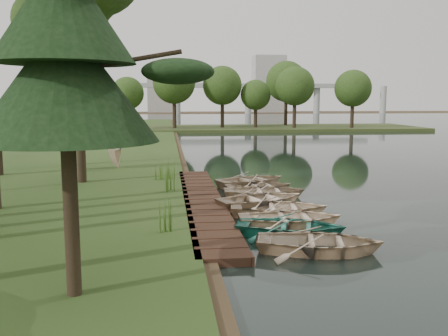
{
  "coord_description": "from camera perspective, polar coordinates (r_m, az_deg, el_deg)",
  "views": [
    {
      "loc": [
        -3.09,
        -20.67,
        4.52
      ],
      "look_at": [
        -0.75,
        -0.41,
        1.66
      ],
      "focal_mm": 40.0,
      "sensor_mm": 36.0,
      "label": 1
    }
  ],
  "objects": [
    {
      "name": "rowboat_1",
      "position": [
        16.55,
        7.61,
        -6.43
      ],
      "size": [
        4.18,
        3.5,
        0.74
      ],
      "primitive_type": "imported",
      "rotation": [
        0.0,
        0.0,
        1.27
      ],
      "color": "teal",
      "rests_on": "water"
    },
    {
      "name": "boardwalk",
      "position": [
        21.18,
        -2.4,
        -3.93
      ],
      "size": [
        1.6,
        16.0,
        0.3
      ],
      "primitive_type": "cube",
      "color": "#341F14",
      "rests_on": "ground"
    },
    {
      "name": "building_b",
      "position": [
        165.69,
        -7.32,
        8.44
      ],
      "size": [
        8.0,
        8.0,
        12.0
      ],
      "primitive_type": "cube",
      "color": "#A5A5A0",
      "rests_on": "ground"
    },
    {
      "name": "building_a",
      "position": [
        164.1,
        5.13,
        9.53
      ],
      "size": [
        10.0,
        8.0,
        18.0
      ],
      "primitive_type": "cube",
      "color": "#A5A5A0",
      "rests_on": "ground"
    },
    {
      "name": "rowboat_5",
      "position": [
        22.54,
        4.68,
        -2.49
      ],
      "size": [
        3.87,
        2.88,
        0.77
      ],
      "primitive_type": "imported",
      "rotation": [
        0.0,
        0.0,
        1.51
      ],
      "color": "beige",
      "rests_on": "water"
    },
    {
      "name": "peninsula",
      "position": [
        71.66,
        2.34,
        4.55
      ],
      "size": [
        50.0,
        14.0,
        0.45
      ],
      "primitive_type": "cube",
      "color": "#35411D",
      "rests_on": "ground"
    },
    {
      "name": "reeds_1",
      "position": [
        22.98,
        -6.14,
        -1.21
      ],
      "size": [
        0.6,
        0.6,
        1.13
      ],
      "primitive_type": "cone",
      "color": "#3F661E",
      "rests_on": "bank"
    },
    {
      "name": "rowboat_7",
      "position": [
        25.51,
        3.17,
        -1.23
      ],
      "size": [
        4.47,
        3.86,
        0.78
      ],
      "primitive_type": "imported",
      "rotation": [
        0.0,
        0.0,
        1.94
      ],
      "color": "beige",
      "rests_on": "water"
    },
    {
      "name": "pine_tree",
      "position": [
        10.9,
        -17.86,
        13.59
      ],
      "size": [
        3.8,
        3.8,
        8.42
      ],
      "color": "black",
      "rests_on": "bank"
    },
    {
      "name": "ground",
      "position": [
        21.38,
        1.89,
        -4.22
      ],
      "size": [
        300.0,
        300.0,
        0.0
      ],
      "primitive_type": "plane",
      "color": "#3D2F1D"
    },
    {
      "name": "rowboat_0",
      "position": [
        14.92,
        10.87,
        -8.06
      ],
      "size": [
        4.21,
        3.43,
        0.77
      ],
      "primitive_type": "imported",
      "rotation": [
        0.0,
        0.0,
        1.33
      ],
      "color": "beige",
      "rests_on": "water"
    },
    {
      "name": "reeds_2",
      "position": [
        26.31,
        -7.37,
        -0.36
      ],
      "size": [
        0.6,
        0.6,
        0.86
      ],
      "primitive_type": "cone",
      "color": "#3F661E",
      "rests_on": "bank"
    },
    {
      "name": "rowboat_3",
      "position": [
        19.23,
        6.28,
        -4.32
      ],
      "size": [
        4.02,
        3.07,
        0.78
      ],
      "primitive_type": "imported",
      "rotation": [
        0.0,
        0.0,
        1.46
      ],
      "color": "beige",
      "rests_on": "water"
    },
    {
      "name": "bridge",
      "position": [
        141.53,
        -0.34,
        9.03
      ],
      "size": [
        95.9,
        4.0,
        8.6
      ],
      "color": "#A5A5A0",
      "rests_on": "ground"
    },
    {
      "name": "reeds_0",
      "position": [
        16.03,
        -6.57,
        -5.41
      ],
      "size": [
        0.6,
        0.6,
        1.05
      ],
      "primitive_type": "cone",
      "color": "#3F661E",
      "rests_on": "bank"
    },
    {
      "name": "rowboat_6",
      "position": [
        24.08,
        4.03,
        -1.91
      ],
      "size": [
        3.49,
        2.66,
        0.68
      ],
      "primitive_type": "imported",
      "rotation": [
        0.0,
        0.0,
        1.67
      ],
      "color": "beige",
      "rests_on": "water"
    },
    {
      "name": "stored_rowboat",
      "position": [
        30.93,
        -12.14,
        0.61
      ],
      "size": [
        3.74,
        3.01,
        0.69
      ],
      "primitive_type": "imported",
      "rotation": [
        3.14,
        0.0,
        1.36
      ],
      "color": "beige",
      "rests_on": "bank"
    },
    {
      "name": "rowboat_2",
      "position": [
        17.68,
        7.61,
        -5.47
      ],
      "size": [
        3.76,
        2.75,
        0.76
      ],
      "primitive_type": "imported",
      "rotation": [
        0.0,
        0.0,
        1.53
      ],
      "color": "beige",
      "rests_on": "water"
    },
    {
      "name": "reeds_3",
      "position": [
        26.39,
        -6.11,
        -0.17
      ],
      "size": [
        0.6,
        0.6,
        0.99
      ],
      "primitive_type": "cone",
      "color": "#3F661E",
      "rests_on": "bank"
    },
    {
      "name": "far_trees",
      "position": [
        71.12,
        -0.32,
        9.53
      ],
      "size": [
        45.6,
        5.6,
        8.8
      ],
      "color": "black",
      "rests_on": "peninsula"
    },
    {
      "name": "rowboat_4",
      "position": [
        20.73,
        4.36,
        -3.37
      ],
      "size": [
        4.52,
        3.85,
        0.79
      ],
      "primitive_type": "imported",
      "rotation": [
        0.0,
        0.0,
        1.91
      ],
      "color": "beige",
      "rests_on": "water"
    },
    {
      "name": "tree_6",
      "position": [
        33.4,
        -17.68,
        15.75
      ],
      "size": [
        5.25,
        5.25,
        11.23
      ],
      "color": "black",
      "rests_on": "bank"
    }
  ]
}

